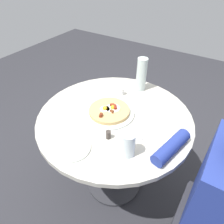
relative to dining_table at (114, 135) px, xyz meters
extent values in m
plane|color=#2D2D33|center=(0.00, 0.00, -0.56)|extent=(6.00, 6.00, 0.00)
cylinder|color=beige|center=(0.00, 0.00, 0.16)|extent=(0.96, 0.96, 0.03)
cylinder|color=#333338|center=(0.00, 0.00, -0.21)|extent=(0.11, 0.11, 0.70)
cylinder|color=#333338|center=(0.00, 0.00, -0.54)|extent=(0.43, 0.43, 0.02)
cube|color=navy|center=(-0.15, -0.66, 0.13)|extent=(0.38, 0.22, 0.48)
cylinder|color=navy|center=(-0.09, -0.39, 0.20)|extent=(0.27, 0.13, 0.07)
cylinder|color=silver|center=(0.00, 0.04, 0.18)|extent=(0.31, 0.31, 0.01)
cylinder|color=tan|center=(0.00, 0.04, 0.20)|extent=(0.25, 0.25, 0.02)
cylinder|color=white|center=(-0.02, 0.06, 0.21)|extent=(0.06, 0.06, 0.01)
sphere|color=yellow|center=(-0.02, 0.06, 0.22)|extent=(0.03, 0.03, 0.03)
cylinder|color=white|center=(0.02, 0.02, 0.21)|extent=(0.09, 0.09, 0.01)
sphere|color=yellow|center=(0.02, 0.02, 0.22)|extent=(0.03, 0.03, 0.03)
cube|color=maroon|center=(0.02, 0.01, 0.22)|extent=(0.03, 0.03, 0.02)
cube|color=maroon|center=(-0.08, 0.04, 0.22)|extent=(0.03, 0.02, 0.02)
cube|color=maroon|center=(0.03, 0.03, 0.22)|extent=(0.02, 0.03, 0.02)
cube|color=maroon|center=(0.03, 0.04, 0.22)|extent=(0.03, 0.03, 0.02)
cube|color=brown|center=(-0.02, 0.01, 0.21)|extent=(0.01, 0.02, 0.02)
cube|color=#387F2D|center=(0.06, 0.04, 0.21)|extent=(0.01, 0.01, 0.00)
cube|color=#387F2D|center=(-0.03, 0.07, 0.21)|extent=(0.01, 0.01, 0.00)
cube|color=#387F2D|center=(-0.01, 0.04, 0.21)|extent=(0.01, 0.01, 0.00)
cylinder|color=silver|center=(-0.35, 0.04, 0.18)|extent=(0.19, 0.19, 0.01)
cube|color=white|center=(-0.03, -0.30, 0.17)|extent=(0.22, 0.21, 0.00)
cube|color=silver|center=(-0.02, -0.28, 0.18)|extent=(0.15, 0.11, 0.00)
cube|color=silver|center=(-0.04, -0.31, 0.18)|extent=(0.15, 0.11, 0.00)
cylinder|color=silver|center=(-0.22, -0.22, 0.24)|extent=(0.07, 0.07, 0.14)
cylinder|color=silver|center=(0.36, 0.01, 0.29)|extent=(0.07, 0.07, 0.24)
cylinder|color=white|center=(0.23, 0.08, 0.20)|extent=(0.03, 0.03, 0.05)
cylinder|color=#3F3833|center=(-0.18, -0.07, 0.20)|extent=(0.03, 0.03, 0.05)
camera|label=1|loc=(-0.84, -0.51, 0.99)|focal=33.05mm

